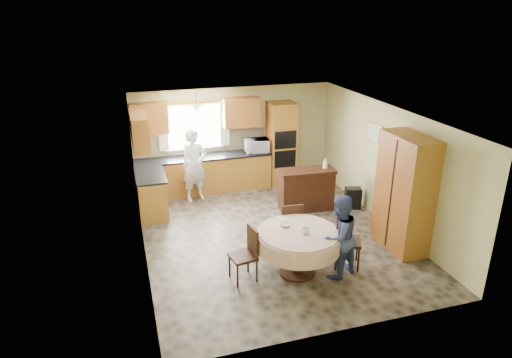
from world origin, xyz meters
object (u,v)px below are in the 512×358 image
Objects in this scene: dining_table at (298,241)px; chair_right at (343,236)px; sideboard at (306,191)px; person_dining at (339,237)px; person_sink at (194,166)px; chair_left at (247,251)px; cupboard at (405,193)px; oven_tower at (281,144)px; chair_back at (290,224)px.

chair_right is at bearing 1.23° from dining_table.
sideboard is 2.73m from person_dining.
person_sink is at bearing -88.09° from person_dining.
chair_right reaches higher than chair_left.
chair_left reaches higher than dining_table.
cupboard is at bearing 8.37° from dining_table.
oven_tower is 1.23× the size of person_sink.
sideboard is at bearing -116.80° from chair_back.
chair_right reaches higher than chair_back.
sideboard is 0.73× the size of person_sink.
chair_left is 0.96× the size of chair_back.
dining_table is at bearing 83.76° from chair_back.
sideboard reaches higher than dining_table.
person_sink reaches higher than chair_right.
chair_left is at bearing -127.68° from sideboard.
cupboard is 4.76m from person_sink.
chair_right is 0.70× the size of person_dining.
chair_left is at bearing 173.39° from dining_table.
dining_table is 0.83× the size of person_sink.
oven_tower is 3.93m from cupboard.
person_sink is at bearing -60.93° from chair_back.
person_sink is (-2.30, -0.43, -0.20)m from oven_tower.
oven_tower reaches higher than sideboard.
cupboard is 1.55× the size of dining_table.
sideboard is 0.88× the size of dining_table.
person_dining is at bearing 68.12° from chair_left.
oven_tower is 4.30m from dining_table.
person_sink is (-2.30, 1.27, 0.41)m from sideboard.
person_sink is at bearing 175.54° from chair_left.
cupboard is 1.75m from person_dining.
chair_back is (0.16, 0.79, -0.09)m from dining_table.
sideboard is 2.43m from cupboard.
chair_left is (-0.88, 0.10, -0.11)m from dining_table.
chair_back is (1.03, 0.69, 0.02)m from chair_left.
sideboard is 0.85× the size of person_dining.
person_sink reaches higher than chair_left.
dining_table is at bearing -90.12° from person_sink.
cupboard is 3.18m from chair_left.
cupboard is at bearing -62.05° from person_sink.
oven_tower is 2.16× the size of chair_back.
chair_back reaches higher than sideboard.
cupboard is at bearing 172.65° from chair_back.
chair_left reaches higher than sideboard.
chair_left is at bearing 112.20° from chair_right.
oven_tower is at bearing -6.54° from person_sink.
cupboard reaches higher than dining_table.
person_dining reaches higher than chair_right.
sideboard is at bearing 17.58° from chair_right.
dining_table is at bearing 74.85° from chair_left.
chair_back is at bearing 115.02° from chair_left.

